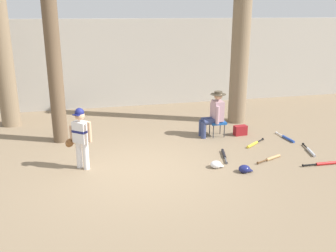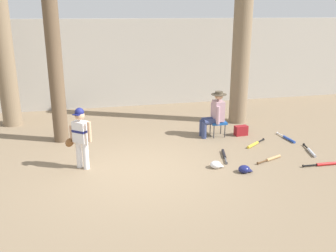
# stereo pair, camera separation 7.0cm
# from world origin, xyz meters

# --- Properties ---
(ground_plane) EXTENTS (60.00, 60.00, 0.00)m
(ground_plane) POSITION_xyz_m (0.00, 0.00, 0.00)
(ground_plane) COLOR #7F6B51
(concrete_back_wall) EXTENTS (18.00, 0.36, 2.93)m
(concrete_back_wall) POSITION_xyz_m (0.00, 5.67, 1.46)
(concrete_back_wall) COLOR #ADA89E
(concrete_back_wall) RESTS_ON ground
(tree_near_player) EXTENTS (0.58, 0.58, 5.45)m
(tree_near_player) POSITION_xyz_m (-1.68, 2.30, 2.41)
(tree_near_player) COLOR brown
(tree_near_player) RESTS_ON ground
(tree_behind_spectator) EXTENTS (0.77, 0.77, 5.71)m
(tree_behind_spectator) POSITION_xyz_m (3.36, 2.83, 2.47)
(tree_behind_spectator) COLOR #7F6B51
(tree_behind_spectator) RESTS_ON ground
(young_ballplayer) EXTENTS (0.58, 0.42, 1.31)m
(young_ballplayer) POSITION_xyz_m (-1.20, 0.40, 0.74)
(young_ballplayer) COLOR white
(young_ballplayer) RESTS_ON ground
(folding_stool) EXTENTS (0.41, 0.41, 0.41)m
(folding_stool) POSITION_xyz_m (2.31, 1.71, 0.36)
(folding_stool) COLOR #194C9E
(folding_stool) RESTS_ON ground
(seated_spectator) EXTENTS (0.67, 0.53, 1.20)m
(seated_spectator) POSITION_xyz_m (2.21, 1.71, 0.64)
(seated_spectator) COLOR navy
(seated_spectator) RESTS_ON ground
(handbag_beside_stool) EXTENTS (0.35, 0.21, 0.26)m
(handbag_beside_stool) POSITION_xyz_m (2.94, 1.62, 0.13)
(handbag_beside_stool) COLOR maroon
(handbag_beside_stool) RESTS_ON ground
(tree_far_left) EXTENTS (0.82, 0.82, 6.31)m
(tree_far_left) POSITION_xyz_m (-3.10, 4.07, 2.73)
(tree_far_left) COLOR #7F6B51
(tree_far_left) RESTS_ON ground
(bat_wood_tan) EXTENTS (0.71, 0.35, 0.07)m
(bat_wood_tan) POSITION_xyz_m (2.89, -0.13, 0.03)
(bat_wood_tan) COLOR tan
(bat_wood_tan) RESTS_ON ground
(bat_aluminum_silver) EXTENTS (0.27, 0.79, 0.07)m
(bat_aluminum_silver) POSITION_xyz_m (3.98, 0.04, 0.03)
(bat_aluminum_silver) COLOR #B7BCC6
(bat_aluminum_silver) RESTS_ON ground
(bat_black_composite) EXTENTS (0.27, 0.77, 0.07)m
(bat_black_composite) POSITION_xyz_m (1.95, 0.33, 0.03)
(bat_black_composite) COLOR black
(bat_black_composite) RESTS_ON ground
(bat_blue_youth) EXTENTS (0.10, 0.79, 0.07)m
(bat_blue_youth) POSITION_xyz_m (3.95, 1.00, 0.03)
(bat_blue_youth) COLOR #2347AD
(bat_blue_youth) RESTS_ON ground
(bat_red_barrel) EXTENTS (0.81, 0.09, 0.07)m
(bat_red_barrel) POSITION_xyz_m (3.83, -0.68, 0.03)
(bat_red_barrel) COLOR red
(bat_red_barrel) RESTS_ON ground
(bat_yellow_trainer) EXTENTS (0.68, 0.51, 0.07)m
(bat_yellow_trainer) POSITION_xyz_m (2.93, 0.81, 0.03)
(bat_yellow_trainer) COLOR yellow
(bat_yellow_trainer) RESTS_ON ground
(batting_helmet_white) EXTENTS (0.28, 0.21, 0.16)m
(batting_helmet_white) POSITION_xyz_m (1.53, -0.25, 0.07)
(batting_helmet_white) COLOR silver
(batting_helmet_white) RESTS_ON ground
(batting_helmet_navy) EXTENTS (0.29, 0.22, 0.16)m
(batting_helmet_navy) POSITION_xyz_m (2.01, -0.61, 0.07)
(batting_helmet_navy) COLOR navy
(batting_helmet_navy) RESTS_ON ground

